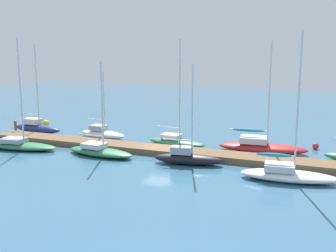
{
  "coord_description": "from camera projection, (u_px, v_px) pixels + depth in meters",
  "views": [
    {
      "loc": [
        13.01,
        -30.56,
        8.72
      ],
      "look_at": [
        0.0,
        2.0,
        2.0
      ],
      "focal_mm": 42.74,
      "sensor_mm": 36.0,
      "label": 1
    }
  ],
  "objects": [
    {
      "name": "ground_plane",
      "position": [
        159.0,
        153.0,
        34.26
      ],
      "size": [
        120.0,
        120.0,
        0.0
      ],
      "primitive_type": "plane",
      "color": "#386684"
    },
    {
      "name": "dock_pier",
      "position": [
        159.0,
        150.0,
        34.21
      ],
      "size": [
        33.81,
        2.36,
        0.51
      ],
      "primitive_type": "cube",
      "color": "brown",
      "rests_on": "ground_plane"
    },
    {
      "name": "dock_piling_near_end",
      "position": [
        16.0,
        128.0,
        41.07
      ],
      "size": [
        0.28,
        0.28,
        1.52
      ],
      "primitive_type": "cylinder",
      "color": "brown",
      "rests_on": "ground_plane"
    },
    {
      "name": "sailboat_0",
      "position": [
        37.0,
        127.0,
        42.52
      ],
      "size": [
        6.03,
        1.95,
        9.23
      ],
      "rotation": [
        0.0,
        0.0,
        -0.07
      ],
      "color": "navy",
      "rests_on": "ground_plane"
    },
    {
      "name": "sailboat_1",
      "position": [
        20.0,
        144.0,
        35.49
      ],
      "size": [
        7.05,
        2.91,
        9.7
      ],
      "rotation": [
        0.0,
        0.0,
        0.12
      ],
      "color": "#2D7047",
      "rests_on": "ground_plane"
    },
    {
      "name": "sailboat_2",
      "position": [
        102.0,
        133.0,
        40.06
      ],
      "size": [
        5.38,
        2.43,
        6.61
      ],
      "rotation": [
        0.0,
        0.0,
        -0.14
      ],
      "color": "white",
      "rests_on": "ground_plane"
    },
    {
      "name": "sailboat_3",
      "position": [
        100.0,
        150.0,
        33.35
      ],
      "size": [
        6.34,
        2.58,
        7.85
      ],
      "rotation": [
        0.0,
        0.0,
        -0.09
      ],
      "color": "#2D7047",
      "rests_on": "ground_plane"
    },
    {
      "name": "sailboat_4",
      "position": [
        176.0,
        140.0,
        36.83
      ],
      "size": [
        5.89,
        2.5,
        9.62
      ],
      "rotation": [
        0.0,
        0.0,
        -0.12
      ],
      "color": "#2D7047",
      "rests_on": "ground_plane"
    },
    {
      "name": "sailboat_5",
      "position": [
        188.0,
        157.0,
        30.78
      ],
      "size": [
        5.52,
        2.26,
        7.7
      ],
      "rotation": [
        0.0,
        0.0,
        0.16
      ],
      "color": "black",
      "rests_on": "ground_plane"
    },
    {
      "name": "sailboat_6",
      "position": [
        261.0,
        146.0,
        34.41
      ],
      "size": [
        7.72,
        3.07,
        9.43
      ],
      "rotation": [
        0.0,
        0.0,
        0.08
      ],
      "color": "#B21E1E",
      "rests_on": "ground_plane"
    },
    {
      "name": "sailboat_7",
      "position": [
        287.0,
        173.0,
        26.91
      ],
      "size": [
        6.62,
        2.75,
        9.92
      ],
      "rotation": [
        0.0,
        0.0,
        0.1
      ],
      "color": "white",
      "rests_on": "ground_plane"
    },
    {
      "name": "mooring_buoy_red",
      "position": [
        316.0,
        146.0,
        35.47
      ],
      "size": [
        0.58,
        0.58,
        0.58
      ],
      "primitive_type": "sphere",
      "color": "red",
      "rests_on": "ground_plane"
    },
    {
      "name": "mooring_buoy_yellow",
      "position": [
        46.0,
        123.0,
        45.98
      ],
      "size": [
        0.76,
        0.76,
        0.76
      ],
      "primitive_type": "sphere",
      "color": "yellow",
      "rests_on": "ground_plane"
    }
  ]
}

